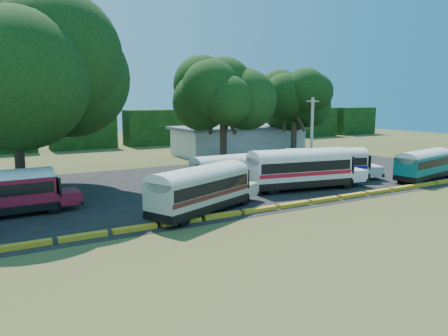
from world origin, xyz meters
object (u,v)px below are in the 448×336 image
bus_cream_west (202,187)px  bus_white_red (302,167)px  tree_west (13,61)px  bus_teal (425,163)px

bus_cream_west → bus_white_red: bearing=-9.2°
bus_white_red → tree_west: tree_west is taller
bus_cream_west → tree_west: (-9.96, 13.50, 8.90)m
bus_cream_west → bus_teal: bus_cream_west is taller
bus_cream_west → bus_teal: size_ratio=1.09×
bus_cream_west → bus_teal: 24.31m
bus_cream_west → tree_west: 18.99m
bus_white_red → bus_teal: 13.39m
tree_west → bus_teal: bearing=-21.1°
bus_cream_west → bus_teal: (24.31, 0.28, -0.16)m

